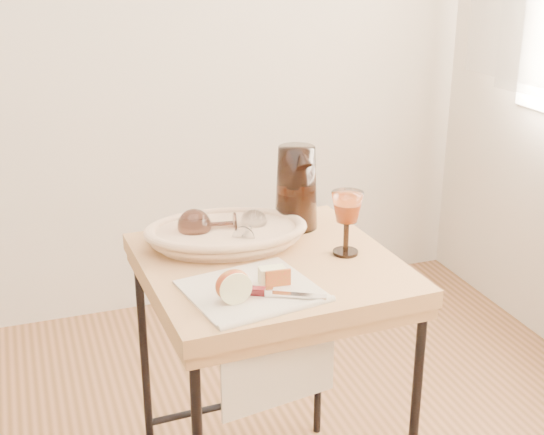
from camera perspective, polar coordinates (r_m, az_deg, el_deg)
name	(u,v)px	position (r m, az deg, el deg)	size (l,w,h in m)	color
side_table	(270,393)	(2.05, -0.19, -13.20)	(0.61, 0.61, 0.78)	olive
tea_towel	(251,290)	(1.71, -1.58, -5.55)	(0.28, 0.25, 0.01)	beige
bread_basket	(226,236)	(1.94, -3.50, -1.39)	(0.37, 0.26, 0.05)	tan
goblet_lying_a	(212,224)	(1.94, -4.60, -0.53)	(0.14, 0.09, 0.09)	brown
goblet_lying_b	(249,228)	(1.93, -1.74, -0.84)	(0.12, 0.07, 0.07)	white
pitcher	(296,187)	(2.03, 1.86, 2.30)	(0.16, 0.24, 0.27)	black
wine_goblet	(347,223)	(1.88, 5.69, -0.43)	(0.08, 0.08, 0.17)	white
apple_half	(233,285)	(1.64, -3.01, -5.14)	(0.08, 0.04, 0.07)	red
apple_wedge	(272,275)	(1.72, -0.01, -4.42)	(0.06, 0.03, 0.04)	#FDF6B2
table_knife	(273,292)	(1.67, 0.04, -5.68)	(0.22, 0.02, 0.02)	silver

